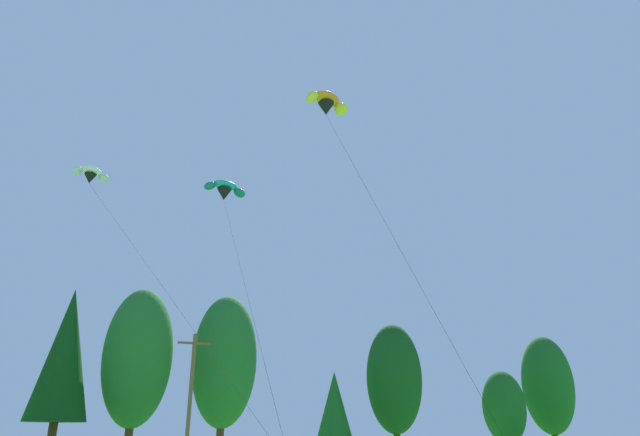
{
  "coord_description": "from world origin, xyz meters",
  "views": [
    {
      "loc": [
        -10.18,
        0.48,
        2.69
      ],
      "look_at": [
        -2.33,
        23.2,
        12.12
      ],
      "focal_mm": 31.31,
      "sensor_mm": 36.0,
      "label": 1
    }
  ],
  "objects": [
    {
      "name": "treeline_tree_c",
      "position": [
        -14.73,
        51.21,
        9.03
      ],
      "size": [
        4.77,
        4.77,
        14.41
      ],
      "color": "#472D19",
      "rests_on": "ground_plane"
    },
    {
      "name": "treeline_tree_d",
      "position": [
        -9.01,
        52.41,
        9.14
      ],
      "size": [
        5.88,
        5.88,
        15.1
      ],
      "color": "#472D19",
      "rests_on": "ground_plane"
    },
    {
      "name": "treeline_tree_e",
      "position": [
        -1.29,
        53.36,
        9.23
      ],
      "size": [
        5.92,
        5.92,
        15.25
      ],
      "color": "#472D19",
      "rests_on": "ground_plane"
    },
    {
      "name": "treeline_tree_f",
      "position": [
        8.98,
        51.83,
        5.3
      ],
      "size": [
        3.46,
        3.46,
        8.47
      ],
      "color": "#472D19",
      "rests_on": "ground_plane"
    },
    {
      "name": "treeline_tree_g",
      "position": [
        14.98,
        51.21,
        7.97
      ],
      "size": [
        5.35,
        5.35,
        13.16
      ],
      "color": "#472D19",
      "rests_on": "ground_plane"
    },
    {
      "name": "treeline_tree_h",
      "position": [
        26.18,
        49.7,
        5.37
      ],
      "size": [
        4.2,
        4.2,
        8.88
      ],
      "color": "#472D19",
      "rests_on": "ground_plane"
    },
    {
      "name": "treeline_tree_i",
      "position": [
        33.12,
        51.17,
        7.83
      ],
      "size": [
        5.29,
        5.29,
        12.94
      ],
      "color": "#472D19",
      "rests_on": "ground_plane"
    },
    {
      "name": "utility_pole",
      "position": [
        -5.8,
        38.88,
        4.81
      ],
      "size": [
        2.2,
        0.26,
        9.09
      ],
      "color": "brown",
      "rests_on": "ground_plane"
    },
    {
      "name": "parafoil_kite_high_teal",
      "position": [
        -4.23,
        40.63,
        20.7
      ],
      "size": [
        3.66,
        18.1,
        19.91
      ],
      "color": "teal"
    },
    {
      "name": "parafoil_kite_mid_orange",
      "position": [
        0.63,
        30.41,
        23.38
      ],
      "size": [
        4.44,
        13.45,
        23.05
      ],
      "color": "orange"
    },
    {
      "name": "parafoil_kite_far_white",
      "position": [
        -14.1,
        41.39,
        20.81
      ],
      "size": [
        11.96,
        18.94,
        19.95
      ],
      "color": "white"
    }
  ]
}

